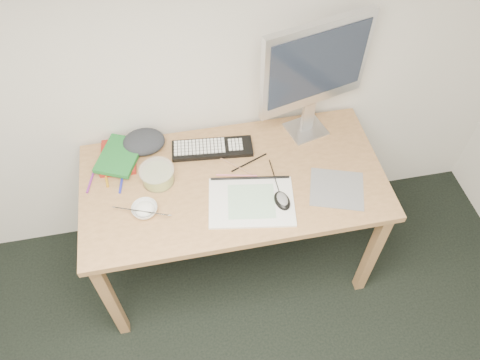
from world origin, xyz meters
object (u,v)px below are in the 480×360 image
object	(u,v)px
keyboard	(212,149)
rice_bowl	(145,210)
sketchpad	(251,202)
monitor	(315,68)
desk	(234,190)

from	to	relation	value
keyboard	rice_bowl	xyz separation A→B (m)	(-0.34, -0.30, 0.01)
sketchpad	monitor	world-z (taller)	monitor
desk	monitor	world-z (taller)	monitor
sketchpad	keyboard	bearing A→B (deg)	118.57
monitor	rice_bowl	xyz separation A→B (m)	(-0.83, -0.35, -0.37)
desk	rice_bowl	size ratio (longest dim) A/B	12.39
keyboard	sketchpad	bearing A→B (deg)	-65.02
keyboard	monitor	size ratio (longest dim) A/B	0.63
sketchpad	keyboard	xyz separation A→B (m)	(-0.12, 0.34, 0.01)
sketchpad	rice_bowl	world-z (taller)	rice_bowl
monitor	rice_bowl	world-z (taller)	monitor
desk	rice_bowl	bearing A→B (deg)	-165.89
desk	sketchpad	size ratio (longest dim) A/B	3.72
monitor	desk	bearing A→B (deg)	-163.87
desk	monitor	distance (m)	0.67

